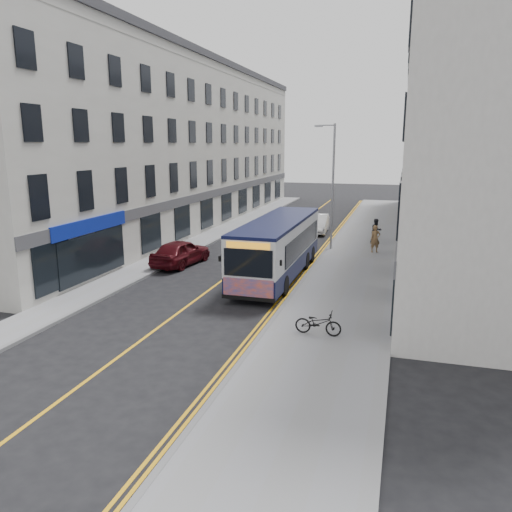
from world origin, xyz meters
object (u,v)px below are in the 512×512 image
Objects in this scene: car_white at (318,224)px; streetlamp at (332,183)px; pedestrian_far at (376,231)px; city_bus at (278,246)px; car_maroon at (181,252)px; bicycle at (318,323)px; pedestrian_near at (375,239)px.

streetlamp is at bearing -77.76° from car_white.
pedestrian_far is at bearing 45.84° from streetlamp.
pedestrian_far is at bearing 66.62° from city_bus.
car_maroon is at bearing -139.82° from streetlamp.
car_maroon is at bearing -118.05° from car_white.
bicycle is at bearing 144.15° from car_maroon.
pedestrian_far is at bearing 69.76° from pedestrian_near.
car_maroon is (-9.35, 8.65, 0.19)m from bicycle.
city_bus reaches higher than car_white.
pedestrian_near is 8.20m from car_white.
streetlamp is 4.47m from pedestrian_near.
pedestrian_near is at bearing -2.59° from bicycle.
streetlamp is 4.80× the size of bicycle.
streetlamp is at bearing 8.41° from bicycle.
city_bus is at bearing -145.03° from pedestrian_near.
pedestrian_far reaches higher than car_white.
streetlamp is 4.80× the size of pedestrian_far.
pedestrian_far is at bearing -1.48° from bicycle.
city_bus is at bearing -93.02° from car_white.
pedestrian_far is at bearing -41.57° from car_white.
pedestrian_near is (1.10, 14.77, 0.41)m from bicycle.
car_white is at bearing 103.02° from pedestrian_near.
pedestrian_near is at bearing -125.48° from pedestrian_far.
streetlamp reaches higher than car_white.
bicycle is 17.92m from pedestrian_far.
streetlamp is at bearing 77.46° from city_bus.
car_white is (-3.65, 21.45, 0.14)m from bicycle.
car_maroon is (-10.33, -9.24, -0.21)m from pedestrian_far.
pedestrian_near is 3.12m from pedestrian_far.
streetlamp reaches higher than pedestrian_far.
pedestrian_near is at bearing 57.35° from city_bus.
car_white is at bearing 91.01° from city_bus.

